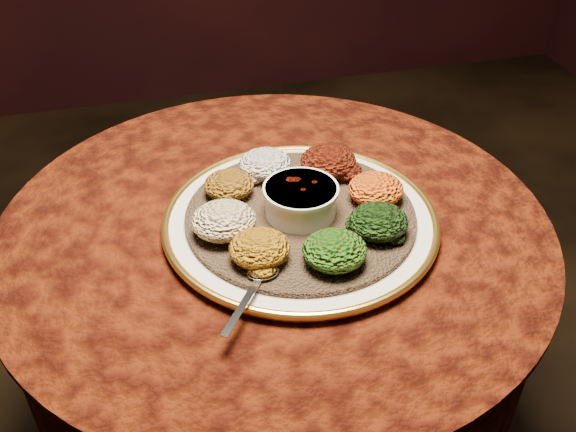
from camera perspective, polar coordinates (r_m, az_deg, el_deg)
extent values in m
cylinder|color=black|center=(1.39, -1.03, -13.28)|extent=(0.12, 0.12, 0.68)
cylinder|color=black|center=(1.14, -1.23, -1.65)|extent=(0.80, 0.80, 0.04)
cylinder|color=#441305|center=(1.23, -1.14, -6.91)|extent=(0.93, 0.93, 0.34)
cylinder|color=#441305|center=(1.12, -1.25, -0.58)|extent=(0.96, 0.96, 0.01)
cylinder|color=silver|center=(1.09, 1.10, -0.53)|extent=(0.48, 0.48, 0.02)
torus|color=gold|center=(1.09, 1.11, -0.24)|extent=(0.47, 0.47, 0.01)
cylinder|color=brown|center=(1.09, 1.11, 0.05)|extent=(0.49, 0.49, 0.01)
cylinder|color=white|center=(1.07, 1.13, 1.39)|extent=(0.12, 0.12, 0.05)
cylinder|color=white|center=(1.05, 1.15, 2.42)|extent=(0.13, 0.13, 0.01)
cylinder|color=#620A04|center=(1.06, 1.14, 2.08)|extent=(0.10, 0.10, 0.01)
ellipsoid|color=silver|center=(0.96, -2.24, -4.98)|extent=(0.05, 0.04, 0.01)
cube|color=silver|center=(0.91, -3.93, -7.76)|extent=(0.09, 0.12, 0.00)
ellipsoid|color=silver|center=(1.17, -2.06, 4.68)|extent=(0.09, 0.09, 0.05)
ellipsoid|color=black|center=(1.17, 3.59, 4.89)|extent=(0.10, 0.10, 0.05)
ellipsoid|color=#B47F0F|center=(1.11, 7.81, 2.39)|extent=(0.10, 0.09, 0.05)
ellipsoid|color=black|center=(1.04, 8.05, -0.48)|extent=(0.10, 0.09, 0.05)
ellipsoid|color=#8B3909|center=(0.97, 4.17, -3.07)|extent=(0.10, 0.09, 0.05)
ellipsoid|color=#A7650E|center=(0.98, -2.55, -2.86)|extent=(0.09, 0.09, 0.05)
ellipsoid|color=maroon|center=(1.03, -5.74, -0.41)|extent=(0.10, 0.10, 0.05)
ellipsoid|color=brown|center=(1.12, -5.27, 2.79)|extent=(0.09, 0.08, 0.04)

